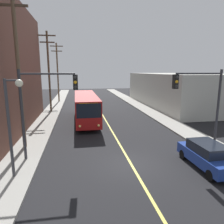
# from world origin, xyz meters

# --- Properties ---
(ground_plane) EXTENTS (120.00, 120.00, 0.00)m
(ground_plane) POSITION_xyz_m (0.00, 0.00, 0.00)
(ground_plane) COLOR black
(sidewalk_left) EXTENTS (2.50, 90.00, 0.15)m
(sidewalk_left) POSITION_xyz_m (-7.25, 10.00, 0.07)
(sidewalk_left) COLOR gray
(sidewalk_left) RESTS_ON ground
(sidewalk_right) EXTENTS (2.50, 90.00, 0.15)m
(sidewalk_right) POSITION_xyz_m (7.25, 10.00, 0.07)
(sidewalk_right) COLOR gray
(sidewalk_right) RESTS_ON ground
(lane_stripe_center) EXTENTS (0.16, 60.00, 0.01)m
(lane_stripe_center) POSITION_xyz_m (0.00, 15.00, 0.01)
(lane_stripe_center) COLOR #D8CC4C
(lane_stripe_center) RESTS_ON ground
(building_right_warehouse) EXTENTS (12.00, 23.96, 5.59)m
(building_right_warehouse) POSITION_xyz_m (14.50, 21.90, 2.79)
(building_right_warehouse) COLOR #B2B2A8
(building_right_warehouse) RESTS_ON ground
(city_bus) EXTENTS (2.67, 12.18, 3.20)m
(city_bus) POSITION_xyz_m (-2.40, 12.89, 1.82)
(city_bus) COLOR maroon
(city_bus) RESTS_ON ground
(parked_car_blue) EXTENTS (1.88, 4.43, 1.62)m
(parked_car_blue) POSITION_xyz_m (4.60, -1.21, 0.84)
(parked_car_blue) COLOR navy
(parked_car_blue) RESTS_ON ground
(utility_pole_near) EXTENTS (2.40, 0.28, 11.86)m
(utility_pole_near) POSITION_xyz_m (-7.57, 4.16, 6.61)
(utility_pole_near) COLOR brown
(utility_pole_near) RESTS_ON sidewalk_left
(utility_pole_mid) EXTENTS (2.40, 0.28, 11.32)m
(utility_pole_mid) POSITION_xyz_m (-7.31, 18.93, 6.33)
(utility_pole_mid) COLOR brown
(utility_pole_mid) RESTS_ON sidewalk_left
(utility_pole_far) EXTENTS (2.40, 0.28, 11.09)m
(utility_pole_far) POSITION_xyz_m (-7.04, 29.58, 6.21)
(utility_pole_far) COLOR brown
(utility_pole_far) RESTS_ON sidewalk_left
(traffic_signal_left_corner) EXTENTS (3.75, 0.48, 6.00)m
(traffic_signal_left_corner) POSITION_xyz_m (-5.41, 1.72, 4.30)
(traffic_signal_left_corner) COLOR #2D2D33
(traffic_signal_left_corner) RESTS_ON sidewalk_left
(traffic_signal_right_corner) EXTENTS (3.75, 0.48, 6.00)m
(traffic_signal_right_corner) POSITION_xyz_m (5.41, 1.39, 4.30)
(traffic_signal_right_corner) COLOR #2D2D33
(traffic_signal_right_corner) RESTS_ON sidewalk_right
(street_lamp_left) EXTENTS (0.98, 0.40, 5.50)m
(street_lamp_left) POSITION_xyz_m (-6.83, -0.66, 3.74)
(street_lamp_left) COLOR #38383D
(street_lamp_left) RESTS_ON sidewalk_left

